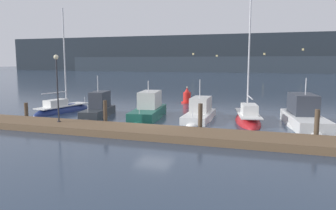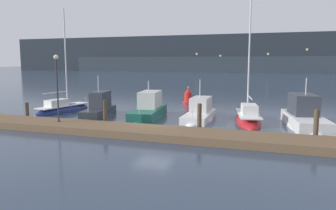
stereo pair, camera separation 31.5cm
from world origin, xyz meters
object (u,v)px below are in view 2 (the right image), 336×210
motorboat_berth_4 (200,116)px  dock_lamppost (57,78)px  sailboat_berth_5 (248,120)px  motorboat_berth_2 (99,111)px  motorboat_berth_3 (149,113)px  sailboat_berth_1 (63,110)px  channel_buoy (188,97)px  motorboat_berth_6 (304,121)px

motorboat_berth_4 → dock_lamppost: (-8.42, -6.26, 3.15)m
sailboat_berth_5 → dock_lamppost: size_ratio=2.17×
motorboat_berth_2 → motorboat_berth_3: (4.27, 0.55, -0.00)m
sailboat_berth_1 → sailboat_berth_5: 16.38m
motorboat_berth_3 → motorboat_berth_4: (4.14, 0.44, -0.09)m
channel_buoy → sailboat_berth_5: bearing=-52.6°
motorboat_berth_3 → dock_lamppost: (-4.28, -5.82, 3.06)m
motorboat_berth_2 → channel_buoy: (4.84, 10.54, 0.27)m
motorboat_berth_2 → motorboat_berth_3: 4.31m
sailboat_berth_5 → motorboat_berth_6: (3.89, -0.35, 0.20)m
sailboat_berth_1 → dock_lamppost: 8.21m
motorboat_berth_3 → sailboat_berth_5: (7.84, 0.50, -0.22)m
sailboat_berth_5 → motorboat_berth_6: bearing=-5.2°
motorboat_berth_6 → motorboat_berth_2: bearing=-177.5°
motorboat_berth_3 → sailboat_berth_1: bearing=177.6°
motorboat_berth_4 → motorboat_berth_2: bearing=-173.3°
motorboat_berth_3 → channel_buoy: motorboat_berth_3 is taller
sailboat_berth_1 → motorboat_berth_4: (12.68, 0.08, 0.17)m
motorboat_berth_4 → dock_lamppost: size_ratio=1.28×
motorboat_berth_2 → channel_buoy: size_ratio=2.95×
sailboat_berth_5 → channel_buoy: sailboat_berth_5 is taller
sailboat_berth_1 → motorboat_berth_6: size_ratio=1.37×
channel_buoy → motorboat_berth_2: bearing=-114.7°
motorboat_berth_3 → channel_buoy: (0.57, 9.99, 0.27)m
motorboat_berth_3 → dock_lamppost: 7.85m
sailboat_berth_1 → motorboat_berth_3: 8.55m
motorboat_berth_4 → channel_buoy: bearing=110.5°
motorboat_berth_2 → channel_buoy: motorboat_berth_2 is taller
motorboat_berth_3 → motorboat_berth_6: motorboat_berth_6 is taller
sailboat_berth_1 → channel_buoy: size_ratio=5.46×
dock_lamppost → motorboat_berth_2: bearing=89.9°
motorboat_berth_4 → dock_lamppost: bearing=-143.4°
motorboat_berth_3 → sailboat_berth_5: size_ratio=0.69×
motorboat_berth_4 → motorboat_berth_6: bearing=-2.3°
motorboat_berth_3 → motorboat_berth_6: 11.73m
motorboat_berth_2 → sailboat_berth_5: (12.11, 1.05, -0.22)m
motorboat_berth_4 → motorboat_berth_3: bearing=-173.9°
motorboat_berth_2 → motorboat_berth_4: (8.41, 0.99, -0.10)m
motorboat_berth_4 → channel_buoy: size_ratio=3.20×
sailboat_berth_5 → sailboat_berth_1: bearing=-179.5°
motorboat_berth_3 → sailboat_berth_5: bearing=3.6°
motorboat_berth_3 → motorboat_berth_4: motorboat_berth_4 is taller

